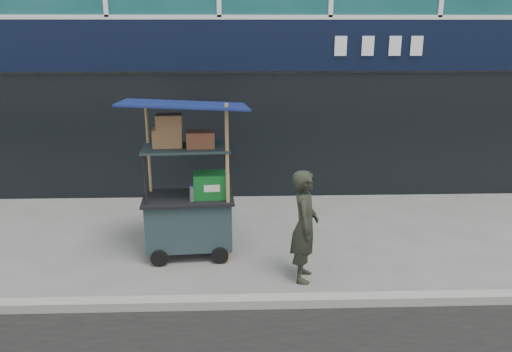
{
  "coord_description": "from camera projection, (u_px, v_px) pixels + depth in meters",
  "views": [
    {
      "loc": [
        0.34,
        -5.5,
        3.22
      ],
      "look_at": [
        0.57,
        1.2,
        1.22
      ],
      "focal_mm": 35.0,
      "sensor_mm": 36.0,
      "label": 1
    }
  ],
  "objects": [
    {
      "name": "curb",
      "position": [
        213.0,
        303.0,
        5.97
      ],
      "size": [
        80.0,
        0.18,
        0.12
      ],
      "primitive_type": "cube",
      "color": "gray",
      "rests_on": "ground"
    },
    {
      "name": "vendor_cart",
      "position": [
        190.0,
        202.0,
        7.17
      ],
      "size": [
        1.8,
        1.33,
        2.32
      ],
      "rotation": [
        0.0,
        0.0,
        0.07
      ],
      "color": "#1A292C",
      "rests_on": "ground"
    },
    {
      "name": "vendor_man",
      "position": [
        305.0,
        226.0,
        6.47
      ],
      "size": [
        0.44,
        0.6,
        1.5
      ],
      "primitive_type": "imported",
      "rotation": [
        0.0,
        0.0,
        1.41
      ],
      "color": "#25291E",
      "rests_on": "ground"
    },
    {
      "name": "ground",
      "position": [
        214.0,
        298.0,
        6.18
      ],
      "size": [
        80.0,
        80.0,
        0.0
      ],
      "primitive_type": "plane",
      "color": "#62625E",
      "rests_on": "ground"
    }
  ]
}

